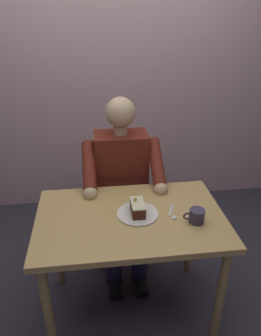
# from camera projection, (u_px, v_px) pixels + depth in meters

# --- Properties ---
(ground_plane) EXTENTS (14.00, 14.00, 0.00)m
(ground_plane) POSITION_uv_depth(u_px,v_px,m) (130.00, 307.00, 2.12)
(ground_plane) COLOR #38343E
(cafe_rear_panel) EXTENTS (6.40, 0.12, 3.00)m
(cafe_rear_panel) POSITION_uv_depth(u_px,v_px,m) (110.00, 43.00, 2.69)
(cafe_rear_panel) COLOR beige
(cafe_rear_panel) RESTS_ON ground
(dining_table) EXTENTS (1.05, 0.68, 0.73)m
(dining_table) POSITION_uv_depth(u_px,v_px,m) (130.00, 230.00, 1.83)
(dining_table) COLOR tan
(dining_table) RESTS_ON ground
(chair) EXTENTS (0.42, 0.42, 0.91)m
(chair) POSITION_uv_depth(u_px,v_px,m) (120.00, 192.00, 2.44)
(chair) COLOR #BD834C
(chair) RESTS_ON ground
(seated_person) EXTENTS (0.53, 0.58, 1.27)m
(seated_person) POSITION_uv_depth(u_px,v_px,m) (122.00, 186.00, 2.22)
(seated_person) COLOR maroon
(seated_person) RESTS_ON ground
(dessert_plate) EXTENTS (0.23, 0.23, 0.01)m
(dessert_plate) POSITION_uv_depth(u_px,v_px,m) (138.00, 214.00, 1.80)
(dessert_plate) COLOR silver
(dessert_plate) RESTS_ON dining_table
(cake_slice) EXTENTS (0.07, 0.14, 0.09)m
(cake_slice) POSITION_uv_depth(u_px,v_px,m) (138.00, 208.00, 1.78)
(cake_slice) COLOR #4A2111
(cake_slice) RESTS_ON dessert_plate
(coffee_cup) EXTENTS (0.12, 0.08, 0.08)m
(coffee_cup) POSITION_uv_depth(u_px,v_px,m) (196.00, 216.00, 1.72)
(coffee_cup) COLOR #39334B
(coffee_cup) RESTS_ON dining_table
(dessert_spoon) EXTENTS (0.05, 0.14, 0.01)m
(dessert_spoon) POSITION_uv_depth(u_px,v_px,m) (173.00, 214.00, 1.79)
(dessert_spoon) COLOR silver
(dessert_spoon) RESTS_ON dining_table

